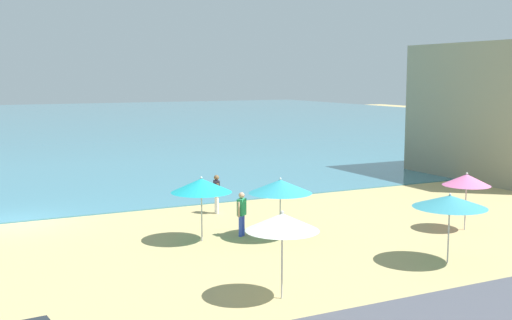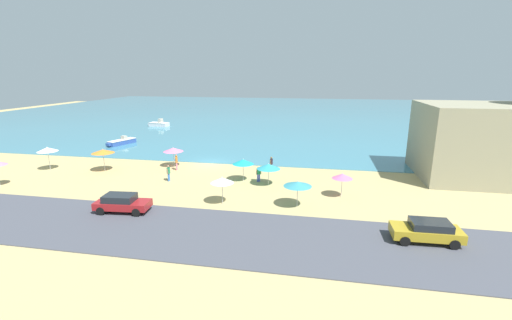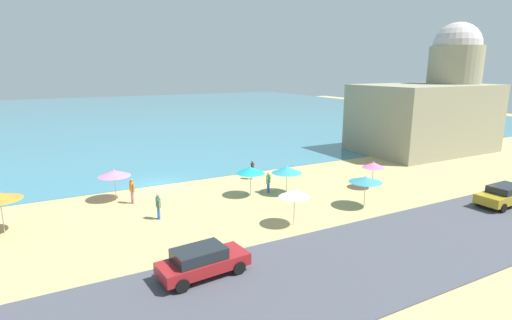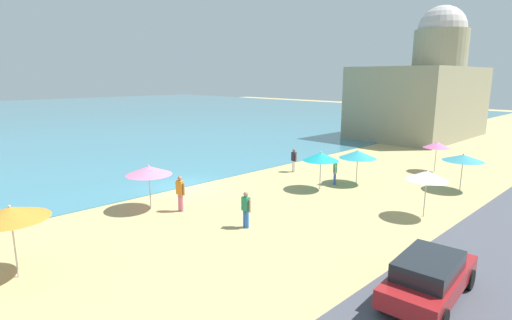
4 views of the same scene
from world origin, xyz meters
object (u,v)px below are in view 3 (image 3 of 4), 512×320
Objects in this scene: beach_umbrella_3 at (373,165)px; harbor_fortress at (433,107)px; bather_2 at (158,205)px; beach_umbrella_0 at (295,193)px; beach_umbrella_4 at (287,170)px; bather_1 at (252,169)px; bather_3 at (132,190)px; parked_car_1 at (202,261)px; beach_umbrella_8 at (114,173)px; beach_umbrella_5 at (366,180)px; parked_car_0 at (504,195)px; bather_0 at (268,181)px; beach_umbrella_1 at (250,170)px.

harbor_fortress is (17.57, 8.57, 3.16)m from beach_umbrella_3.
beach_umbrella_0 is at bearing -35.04° from bather_2.
beach_umbrella_4 is 1.38× the size of bather_2.
bather_2 is at bearing -150.56° from bather_1.
parked_car_1 is (0.68, -12.15, -0.22)m from bather_3.
beach_umbrella_3 is 7.19m from beach_umbrella_4.
beach_umbrella_4 reaches higher than parked_car_1.
beach_umbrella_0 is 13.55m from beach_umbrella_8.
bather_2 is at bearing -77.96° from bather_3.
beach_umbrella_5 reaches higher than bather_3.
harbor_fortress is at bearing 2.85° from beach_umbrella_8.
bather_3 is (-10.99, 3.28, -0.86)m from beach_umbrella_4.
parked_car_0 is (12.26, -14.56, -0.11)m from bather_1.
beach_umbrella_3 is at bearing -4.98° from bather_2.
bather_1 is at bearing 79.77° from bather_0.
bather_1 is (-3.58, 10.00, -1.04)m from beach_umbrella_5.
beach_umbrella_1 is 1.05× the size of beach_umbrella_3.
beach_umbrella_0 reaches higher than beach_umbrella_5.
beach_umbrella_1 is 27.90m from harbor_fortress.
beach_umbrella_0 is at bearing -175.61° from beach_umbrella_5.
harbor_fortress is (12.59, 16.15, 4.27)m from parked_car_0.
beach_umbrella_8 is 1.40× the size of bather_1.
beach_umbrella_1 reaches higher than beach_umbrella_3.
beach_umbrella_4 is 15.35m from parked_car_0.
bather_2 is (-9.02, -1.50, 0.02)m from bather_0.
beach_umbrella_1 is 1.93m from bather_0.
harbor_fortress is at bearing 26.00° from beach_umbrella_3.
beach_umbrella_1 is at bearing 144.12° from parked_car_0.
harbor_fortress is at bearing 11.58° from bather_2.
beach_umbrella_8 is 1.93m from bather_3.
bather_3 is at bearing 163.15° from beach_umbrella_3.
bather_1 is (-7.28, 6.98, -1.00)m from beach_umbrella_3.
beach_umbrella_4 is 13.64m from parked_car_1.
beach_umbrella_8 is 1.43× the size of bather_0.
beach_umbrella_5 is (-3.70, -3.02, 0.04)m from beach_umbrella_3.
bather_0 reaches higher than parked_car_1.
bather_3 is (0.92, -1.36, -1.01)m from beach_umbrella_8.
beach_umbrella_4 is 0.99× the size of beach_umbrella_8.
beach_umbrella_5 is 14.03m from parked_car_1.
beach_umbrella_3 is 19.96m from beach_umbrella_8.
beach_umbrella_8 is at bearing 148.87° from parked_car_0.
parked_car_0 is at bearing -127.93° from harbor_fortress.
beach_umbrella_1 is at bearing -16.54° from bather_3.
bather_3 reaches higher than parked_car_1.
bather_0 is at bearing 9.47° from bather_2.
beach_umbrella_0 is at bearing -118.51° from beach_umbrella_4.
parked_car_1 is (-9.89, -13.72, -0.12)m from bather_1.
beach_umbrella_3 is 10.13m from bather_1.
beach_umbrella_4 reaches higher than bather_0.
beach_umbrella_3 is 1.22× the size of bather_3.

